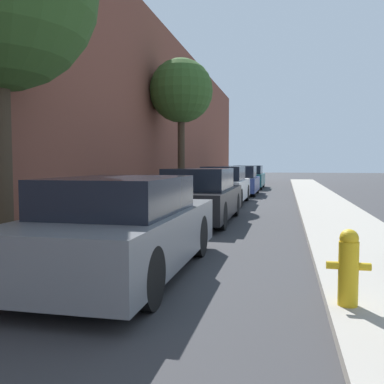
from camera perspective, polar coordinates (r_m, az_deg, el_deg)
ground_plane at (r=15.11m, az=6.78°, el=-2.35°), size 120.00×120.00×0.00m
sidewalk_left at (r=15.65m, az=-3.85°, el=-1.90°), size 2.00×52.00×0.12m
sidewalk_right at (r=15.11m, az=17.80°, el=-2.29°), size 2.00×52.00×0.12m
building_facade_left at (r=16.16m, az=-8.62°, el=11.77°), size 0.70×52.00×7.73m
parked_car_grey at (r=6.33m, az=-9.03°, el=-4.71°), size 1.83×4.52×1.43m
parked_car_black at (r=11.91m, az=1.13°, el=-0.59°), size 1.79×4.61×1.48m
parked_car_white at (r=17.23m, az=4.32°, el=0.80°), size 1.69×4.56×1.50m
parked_car_navy at (r=22.15m, az=6.24°, el=1.44°), size 1.89×4.11×1.49m
parked_car_teal at (r=27.89m, az=7.52°, el=1.94°), size 1.90×4.67×1.48m
street_tree_far at (r=17.81m, az=-1.45°, el=13.17°), size 2.58×2.58×5.72m
fire_hydrant at (r=4.89m, az=20.07°, el=-9.26°), size 0.45×0.21×0.82m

